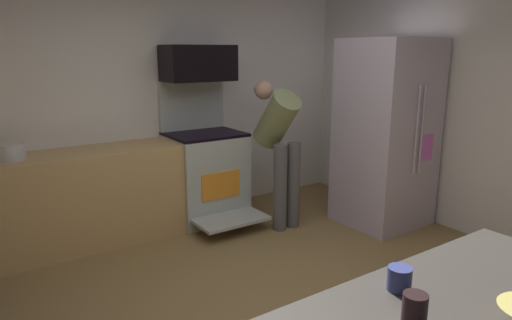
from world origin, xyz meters
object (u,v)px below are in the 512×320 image
Objects in this scene: microwave at (198,63)px; mug_tea at (399,279)px; person_cook at (279,142)px; stock_pot at (8,152)px; refrigerator at (386,134)px; oven_range at (206,173)px; mug_coffee at (415,309)px.

microwave reaches higher than mug_tea.
microwave is 0.49× the size of person_cook.
refrigerator is at bearing -19.23° from stock_pot.
stock_pot is (-1.85, -0.08, -0.70)m from microwave.
refrigerator is 3.55m from stock_pot.
oven_range is 1.17m from microwave.
refrigerator is 1.11m from person_cook.
person_cook is (-0.96, 0.56, -0.07)m from refrigerator.
oven_range is 0.99× the size of person_cook.
mug_coffee is at bearing -75.95° from stock_pot.
refrigerator is 20.61× the size of mug_tea.
refrigerator reaches higher than microwave.
mug_coffee is 1.14× the size of mug_tea.
person_cook is at bearing 61.17° from mug_coffee.
microwave is 3.50m from mug_tea.
person_cook is at bearing -51.98° from microwave.
oven_range is at bearing 73.64° from mug_coffee.
mug_coffee is 3.51m from stock_pot.
microwave is 3.70m from mug_coffee.
microwave reaches higher than stock_pot.
microwave is at bearing 90.00° from oven_range.
stock_pot is at bearing 160.77° from refrigerator.
mug_coffee is at bearing -105.94° from microwave.
refrigerator reaches higher than oven_range.
stock_pot is (-2.39, 0.61, 0.08)m from person_cook.
mug_coffee reaches higher than mug_tea.
mug_tea is at bearing -104.96° from oven_range.
stock_pot is at bearing 104.05° from mug_coffee.
oven_range is 3.36m from mug_tea.
refrigerator reaches higher than mug_tea.
microwave is 1.98m from stock_pot.
oven_range is 0.89m from person_cook.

